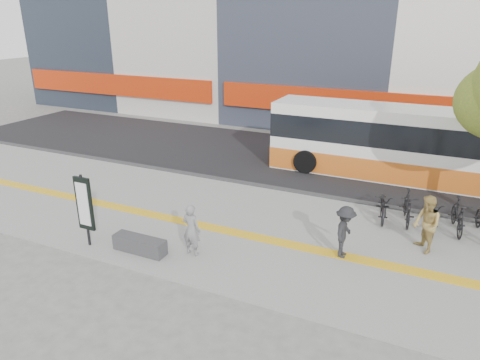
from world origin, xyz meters
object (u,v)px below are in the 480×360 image
at_px(seated_woman, 191,230).
at_px(pedestrian_dark, 345,232).
at_px(bench, 140,245).
at_px(signboard, 84,205).
at_px(bus, 404,146).
at_px(pedestrian_tan, 426,224).

height_order(seated_woman, pedestrian_dark, seated_woman).
bearing_deg(bench, signboard, -169.19).
relative_size(bench, bus, 0.15).
bearing_deg(pedestrian_tan, pedestrian_dark, -89.25).
bearing_deg(pedestrian_tan, bus, 159.76).
relative_size(bench, pedestrian_tan, 0.95).
xyz_separation_m(bench, seated_woman, (1.42, 0.52, 0.53)).
relative_size(seated_woman, pedestrian_dark, 1.00).
bearing_deg(seated_woman, pedestrian_tan, -151.09).
relative_size(bus, seated_woman, 7.20).
distance_m(pedestrian_tan, pedestrian_dark, 2.38).
relative_size(signboard, seated_woman, 1.45).
xyz_separation_m(bench, pedestrian_tan, (7.32, 3.46, 0.61)).
bearing_deg(bus, pedestrian_dark, -95.85).
distance_m(bench, seated_woman, 1.60).
bearing_deg(signboard, bus, 52.49).
bearing_deg(pedestrian_tan, signboard, -98.63).
distance_m(bus, seated_woman, 10.31).
bearing_deg(bench, pedestrian_dark, 22.41).
xyz_separation_m(seated_woman, pedestrian_dark, (3.90, 1.67, -0.00)).
relative_size(bench, seated_woman, 1.06).
relative_size(seated_woman, pedestrian_tan, 0.90).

